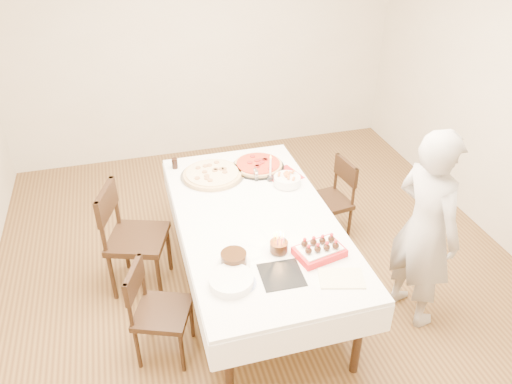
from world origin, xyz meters
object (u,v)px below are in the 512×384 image
object	(u,v)px
pasta_bowl	(287,180)
cola_glass	(175,163)
layer_cake	(234,259)
pizza_white	(212,174)
chair_right_savory	(327,202)
chair_left_savory	(138,239)
pizza_pepperoni	(258,165)
chair_left_dessert	(163,313)
birthday_cake	(279,242)
taper_candle	(270,168)
dining_table	(256,256)
person	(425,230)
strawberry_box	(320,250)

from	to	relation	value
pasta_bowl	cola_glass	distance (m)	1.00
layer_cake	pizza_white	bearing A→B (deg)	85.53
chair_right_savory	cola_glass	world-z (taller)	cola_glass
chair_left_savory	pizza_white	size ratio (longest dim) A/B	1.73
pizza_pepperoni	chair_left_dessert	bearing A→B (deg)	-131.42
birthday_cake	taper_candle	bearing A→B (deg)	76.44
dining_table	pizza_white	size ratio (longest dim) A/B	3.93
cola_glass	birthday_cake	xyz separation A→B (m)	(0.52, -1.33, 0.03)
chair_left_dessert	pasta_bowl	bearing A→B (deg)	-123.89
chair_left_dessert	pizza_pepperoni	size ratio (longest dim) A/B	1.69
taper_candle	person	bearing A→B (deg)	-49.70
chair_left_savory	chair_left_dessert	distance (m)	0.78
chair_left_savory	cola_glass	bearing A→B (deg)	-106.80
chair_left_savory	pizza_pepperoni	size ratio (longest dim) A/B	2.06
person	pizza_white	distance (m)	1.77
chair_left_dessert	pizza_pepperoni	xyz separation A→B (m)	(1.01, 1.14, 0.39)
strawberry_box	pasta_bowl	bearing A→B (deg)	85.07
pizza_white	taper_candle	xyz separation A→B (m)	(0.45, -0.20, 0.10)
strawberry_box	pizza_pepperoni	bearing A→B (deg)	93.18
dining_table	layer_cake	bearing A→B (deg)	-121.06
chair_left_savory	pasta_bowl	bearing A→B (deg)	-159.74
layer_cake	pizza_pepperoni	bearing A→B (deg)	66.97
person	birthday_cake	world-z (taller)	person
pizza_white	pizza_pepperoni	xyz separation A→B (m)	(0.42, 0.05, 0.00)
pizza_pepperoni	strawberry_box	bearing A→B (deg)	-86.82
taper_candle	cola_glass	distance (m)	0.86
pasta_bowl	layer_cake	distance (m)	1.07
pizza_pepperoni	pasta_bowl	size ratio (longest dim) A/B	2.08
person	strawberry_box	world-z (taller)	person
chair_left_savory	taper_candle	distance (m)	1.22
chair_right_savory	chair_left_dessert	size ratio (longest dim) A/B	1.02
dining_table	taper_candle	distance (m)	0.73
chair_right_savory	pizza_white	xyz separation A→B (m)	(-1.02, 0.14, 0.38)
pizza_white	pasta_bowl	xyz separation A→B (m)	(0.57, -0.30, 0.02)
layer_cake	chair_left_dessert	bearing A→B (deg)	173.90
dining_table	chair_right_savory	distance (m)	0.98
dining_table	chair_left_savory	distance (m)	0.95
person	dining_table	bearing A→B (deg)	51.79
chair_left_savory	person	bearing A→B (deg)	175.37
chair_right_savory	pasta_bowl	xyz separation A→B (m)	(-0.46, -0.16, 0.40)
taper_candle	cola_glass	bearing A→B (deg)	150.05
chair_left_dessert	birthday_cake	bearing A→B (deg)	-159.19
cola_glass	strawberry_box	size ratio (longest dim) A/B	0.29
birthday_cake	strawberry_box	xyz separation A→B (m)	(0.25, -0.11, -0.04)
dining_table	chair_left_savory	world-z (taller)	chair_left_savory
chair_left_savory	strawberry_box	distance (m)	1.50
birthday_cake	layer_cake	bearing A→B (deg)	-172.67
strawberry_box	chair_left_dessert	bearing A→B (deg)	173.65
layer_cake	dining_table	bearing A→B (deg)	58.94
chair_right_savory	pasta_bowl	distance (m)	0.62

